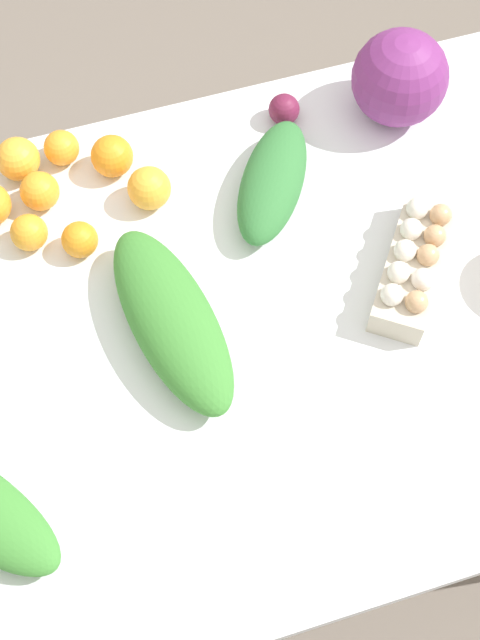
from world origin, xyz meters
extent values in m
plane|color=#70665B|center=(0.00, 0.00, 0.00)|extent=(8.00, 8.00, 0.00)
cube|color=silver|center=(0.00, 0.00, 0.71)|extent=(1.49, 1.00, 0.03)
cylinder|color=olive|center=(-0.69, -0.44, 0.35)|extent=(0.06, 0.06, 0.70)
sphere|color=#7A2D75|center=(-0.42, -0.36, 0.82)|extent=(0.18, 0.18, 0.18)
cube|color=beige|center=(-0.32, -0.01, 0.76)|extent=(0.23, 0.27, 0.06)
sphere|color=white|center=(-0.35, -0.09, 0.80)|extent=(0.04, 0.04, 0.04)
sphere|color=white|center=(-0.32, -0.06, 0.80)|extent=(0.04, 0.04, 0.04)
sphere|color=white|center=(-0.30, -0.02, 0.80)|extent=(0.04, 0.04, 0.04)
sphere|color=white|center=(-0.27, 0.02, 0.80)|extent=(0.04, 0.04, 0.04)
sphere|color=white|center=(-0.25, 0.05, 0.80)|extent=(0.04, 0.04, 0.04)
sphere|color=tan|center=(-0.38, -0.07, 0.80)|extent=(0.04, 0.04, 0.04)
sphere|color=tan|center=(-0.36, -0.03, 0.80)|extent=(0.04, 0.04, 0.04)
sphere|color=tan|center=(-0.33, 0.00, 0.80)|extent=(0.04, 0.04, 0.04)
sphere|color=white|center=(-0.31, 0.04, 0.80)|extent=(0.04, 0.04, 0.04)
sphere|color=tan|center=(-0.28, 0.08, 0.80)|extent=(0.04, 0.04, 0.04)
ellipsoid|color=#3D8433|center=(0.11, -0.02, 0.77)|extent=(0.20, 0.39, 0.10)
ellipsoid|color=#337538|center=(-0.14, -0.24, 0.77)|extent=(0.24, 0.29, 0.08)
sphere|color=maroon|center=(-0.21, -0.40, 0.76)|extent=(0.06, 0.06, 0.06)
sphere|color=#F9A833|center=(0.08, -0.29, 0.77)|extent=(0.08, 0.08, 0.08)
sphere|color=orange|center=(0.27, -0.35, 0.76)|extent=(0.07, 0.07, 0.07)
sphere|color=orange|center=(0.13, -0.38, 0.76)|extent=(0.08, 0.08, 0.08)
sphere|color=orange|center=(0.22, -0.23, 0.76)|extent=(0.07, 0.07, 0.07)
sphere|color=#F9A833|center=(0.30, -0.43, 0.77)|extent=(0.08, 0.08, 0.08)
sphere|color=orange|center=(0.31, -0.27, 0.76)|extent=(0.07, 0.07, 0.07)
sphere|color=orange|center=(0.21, -0.43, 0.76)|extent=(0.07, 0.07, 0.07)
camera|label=1|loc=(0.20, 0.66, 2.08)|focal=50.00mm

